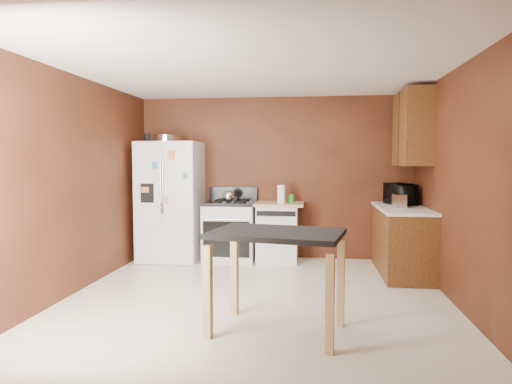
% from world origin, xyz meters
% --- Properties ---
extents(floor, '(4.50, 4.50, 0.00)m').
position_xyz_m(floor, '(0.00, 0.00, 0.00)').
color(floor, white).
rests_on(floor, ground).
extents(ceiling, '(4.50, 4.50, 0.00)m').
position_xyz_m(ceiling, '(0.00, 0.00, 2.50)').
color(ceiling, white).
rests_on(ceiling, ground).
extents(wall_back, '(4.20, 0.00, 4.20)m').
position_xyz_m(wall_back, '(0.00, 2.25, 1.25)').
color(wall_back, '#572916').
rests_on(wall_back, ground).
extents(wall_front, '(4.20, 0.00, 4.20)m').
position_xyz_m(wall_front, '(0.00, -2.25, 1.25)').
color(wall_front, '#572916').
rests_on(wall_front, ground).
extents(wall_left, '(0.00, 4.50, 4.50)m').
position_xyz_m(wall_left, '(-2.10, 0.00, 1.25)').
color(wall_left, '#572916').
rests_on(wall_left, ground).
extents(wall_right, '(0.00, 4.50, 4.50)m').
position_xyz_m(wall_right, '(2.10, 0.00, 1.25)').
color(wall_right, '#572916').
rests_on(wall_right, ground).
extents(roasting_pan, '(0.41, 0.41, 0.10)m').
position_xyz_m(roasting_pan, '(-1.59, 1.88, 1.85)').
color(roasting_pan, silver).
rests_on(roasting_pan, refrigerator).
extents(pen_cup, '(0.08, 0.08, 0.12)m').
position_xyz_m(pen_cup, '(-1.87, 1.77, 1.86)').
color(pen_cup, black).
rests_on(pen_cup, refrigerator).
extents(kettle, '(0.18, 0.18, 0.18)m').
position_xyz_m(kettle, '(-0.63, 1.77, 0.99)').
color(kettle, silver).
rests_on(kettle, gas_range).
extents(paper_towel, '(0.12, 0.12, 0.27)m').
position_xyz_m(paper_towel, '(0.14, 1.83, 1.02)').
color(paper_towel, white).
rests_on(paper_towel, dishwasher).
extents(green_canister, '(0.13, 0.13, 0.12)m').
position_xyz_m(green_canister, '(0.27, 2.04, 0.95)').
color(green_canister, green).
rests_on(green_canister, dishwasher).
extents(toaster, '(0.15, 0.24, 0.17)m').
position_xyz_m(toaster, '(1.74, 1.37, 0.99)').
color(toaster, silver).
rests_on(toaster, right_cabinets).
extents(microwave, '(0.49, 0.58, 0.27)m').
position_xyz_m(microwave, '(1.83, 1.77, 1.04)').
color(microwave, black).
rests_on(microwave, right_cabinets).
extents(refrigerator, '(0.90, 0.80, 1.80)m').
position_xyz_m(refrigerator, '(-1.55, 1.86, 0.90)').
color(refrigerator, white).
rests_on(refrigerator, ground).
extents(gas_range, '(0.76, 0.68, 1.10)m').
position_xyz_m(gas_range, '(-0.64, 1.92, 0.46)').
color(gas_range, white).
rests_on(gas_range, ground).
extents(dishwasher, '(0.78, 0.63, 0.89)m').
position_xyz_m(dishwasher, '(0.08, 1.95, 0.45)').
color(dishwasher, white).
rests_on(dishwasher, ground).
extents(right_cabinets, '(0.63, 1.58, 2.45)m').
position_xyz_m(right_cabinets, '(1.84, 1.48, 0.91)').
color(right_cabinets, brown).
rests_on(right_cabinets, ground).
extents(island, '(1.24, 0.95, 0.91)m').
position_xyz_m(island, '(0.29, -0.89, 0.76)').
color(island, black).
rests_on(island, ground).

